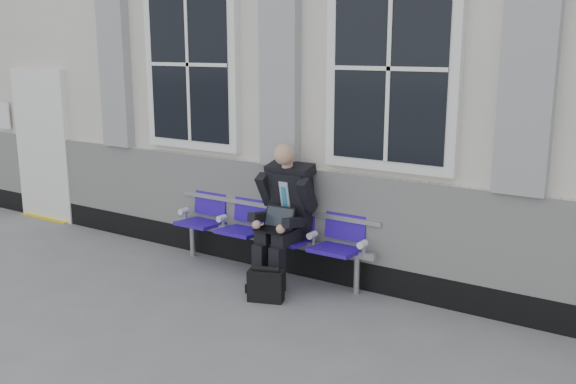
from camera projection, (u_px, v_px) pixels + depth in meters
The scene contains 5 objects.
ground at pixel (274, 338), 5.52m from camera, with size 70.00×70.00×0.00m, color slate.
station_building at pixel (432, 66), 7.86m from camera, with size 14.40×4.40×4.49m.
bench at pixel (269, 225), 7.00m from camera, with size 2.60×0.47×0.91m.
businessman at pixel (285, 209), 6.67m from camera, with size 0.61×0.82×1.49m.
briefcase at pixel (266, 285), 6.29m from camera, with size 0.38×0.26×0.36m.
Camera 1 is at (2.92, -4.19, 2.45)m, focal length 40.00 mm.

